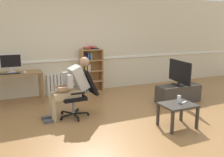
{
  "coord_description": "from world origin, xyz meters",
  "views": [
    {
      "loc": [
        -1.94,
        -3.83,
        1.81
      ],
      "look_at": [
        0.15,
        0.85,
        0.7
      ],
      "focal_mm": 38.15,
      "sensor_mm": 36.0,
      "label": 1
    }
  ],
  "objects_px": {
    "computer_desk": "(12,77)",
    "computer_mouse": "(25,72)",
    "person_seated": "(71,86)",
    "drinking_glass": "(179,99)",
    "radiator": "(61,84)",
    "spare_remote": "(184,102)",
    "keyboard": "(10,74)",
    "coffee_table": "(178,108)",
    "tv_screen": "(179,72)",
    "tv_stand": "(178,93)",
    "office_chair": "(80,91)",
    "bookshelf": "(90,70)",
    "imac_monitor": "(11,62)"
  },
  "relations": [
    {
      "from": "bookshelf",
      "to": "office_chair",
      "type": "relative_size",
      "value": 1.33
    },
    {
      "from": "person_seated",
      "to": "tv_stand",
      "type": "relative_size",
      "value": 1.11
    },
    {
      "from": "radiator",
      "to": "imac_monitor",
      "type": "bearing_deg",
      "value": -165.5
    },
    {
      "from": "tv_stand",
      "to": "coffee_table",
      "type": "distance_m",
      "value": 1.57
    },
    {
      "from": "office_chair",
      "to": "tv_stand",
      "type": "xyz_separation_m",
      "value": [
        2.46,
        -0.09,
        -0.31
      ]
    },
    {
      "from": "tv_screen",
      "to": "imac_monitor",
      "type": "bearing_deg",
      "value": 75.22
    },
    {
      "from": "radiator",
      "to": "person_seated",
      "type": "height_order",
      "value": "person_seated"
    },
    {
      "from": "person_seated",
      "to": "coffee_table",
      "type": "height_order",
      "value": "person_seated"
    },
    {
      "from": "computer_desk",
      "to": "drinking_glass",
      "type": "distance_m",
      "value": 3.83
    },
    {
      "from": "tv_screen",
      "to": "coffee_table",
      "type": "height_order",
      "value": "tv_screen"
    },
    {
      "from": "keyboard",
      "to": "coffee_table",
      "type": "distance_m",
      "value": 3.77
    },
    {
      "from": "bookshelf",
      "to": "person_seated",
      "type": "height_order",
      "value": "bookshelf"
    },
    {
      "from": "tv_stand",
      "to": "imac_monitor",
      "type": "bearing_deg",
      "value": 156.86
    },
    {
      "from": "tv_screen",
      "to": "computer_mouse",
      "type": "bearing_deg",
      "value": 76.34
    },
    {
      "from": "computer_desk",
      "to": "computer_mouse",
      "type": "relative_size",
      "value": 13.89
    },
    {
      "from": "office_chair",
      "to": "coffee_table",
      "type": "height_order",
      "value": "office_chair"
    },
    {
      "from": "computer_desk",
      "to": "computer_mouse",
      "type": "bearing_deg",
      "value": -22.22
    },
    {
      "from": "radiator",
      "to": "spare_remote",
      "type": "xyz_separation_m",
      "value": [
        1.63,
        -3.08,
        0.17
      ]
    },
    {
      "from": "radiator",
      "to": "person_seated",
      "type": "bearing_deg",
      "value": -94.94
    },
    {
      "from": "computer_mouse",
      "to": "bookshelf",
      "type": "height_order",
      "value": "bookshelf"
    },
    {
      "from": "computer_desk",
      "to": "tv_screen",
      "type": "xyz_separation_m",
      "value": [
        3.71,
        -1.5,
        0.1
      ]
    },
    {
      "from": "computer_desk",
      "to": "radiator",
      "type": "height_order",
      "value": "computer_desk"
    },
    {
      "from": "computer_desk",
      "to": "tv_stand",
      "type": "relative_size",
      "value": 1.27
    },
    {
      "from": "keyboard",
      "to": "tv_screen",
      "type": "xyz_separation_m",
      "value": [
        3.74,
        -1.36,
        -0.02
      ]
    },
    {
      "from": "computer_mouse",
      "to": "keyboard",
      "type": "bearing_deg",
      "value": -176.44
    },
    {
      "from": "bookshelf",
      "to": "office_chair",
      "type": "distance_m",
      "value": 1.88
    },
    {
      "from": "radiator",
      "to": "spare_remote",
      "type": "relative_size",
      "value": 4.79
    },
    {
      "from": "computer_desk",
      "to": "coffee_table",
      "type": "bearing_deg",
      "value": -44.94
    },
    {
      "from": "drinking_glass",
      "to": "spare_remote",
      "type": "distance_m",
      "value": 0.11
    },
    {
      "from": "bookshelf",
      "to": "tv_stand",
      "type": "xyz_separation_m",
      "value": [
        1.66,
        -1.79,
        -0.4
      ]
    },
    {
      "from": "computer_desk",
      "to": "office_chair",
      "type": "distance_m",
      "value": 1.89
    },
    {
      "from": "computer_mouse",
      "to": "coffee_table",
      "type": "bearing_deg",
      "value": -46.93
    },
    {
      "from": "spare_remote",
      "to": "office_chair",
      "type": "bearing_deg",
      "value": 32.46
    },
    {
      "from": "person_seated",
      "to": "tv_screen",
      "type": "xyz_separation_m",
      "value": [
        2.64,
        -0.08,
        0.09
      ]
    },
    {
      "from": "keyboard",
      "to": "tv_stand",
      "type": "height_order",
      "value": "keyboard"
    },
    {
      "from": "radiator",
      "to": "tv_stand",
      "type": "bearing_deg",
      "value": -37.28
    },
    {
      "from": "person_seated",
      "to": "office_chair",
      "type": "bearing_deg",
      "value": 90.0
    },
    {
      "from": "person_seated",
      "to": "spare_remote",
      "type": "distance_m",
      "value": 2.2
    },
    {
      "from": "person_seated",
      "to": "drinking_glass",
      "type": "xyz_separation_m",
      "value": [
        1.71,
        -1.22,
        -0.14
      ]
    },
    {
      "from": "person_seated",
      "to": "keyboard",
      "type": "bearing_deg",
      "value": -142.29
    },
    {
      "from": "computer_desk",
      "to": "keyboard",
      "type": "xyz_separation_m",
      "value": [
        -0.03,
        -0.14,
        0.12
      ]
    },
    {
      "from": "office_chair",
      "to": "bookshelf",
      "type": "bearing_deg",
      "value": 151.91
    },
    {
      "from": "tv_stand",
      "to": "drinking_glass",
      "type": "distance_m",
      "value": 1.5
    },
    {
      "from": "radiator",
      "to": "person_seated",
      "type": "distance_m",
      "value": 1.85
    },
    {
      "from": "tv_stand",
      "to": "tv_screen",
      "type": "distance_m",
      "value": 0.53
    },
    {
      "from": "imac_monitor",
      "to": "computer_desk",
      "type": "bearing_deg",
      "value": -100.41
    },
    {
      "from": "imac_monitor",
      "to": "coffee_table",
      "type": "xyz_separation_m",
      "value": [
        2.69,
        -2.78,
        -0.64
      ]
    },
    {
      "from": "keyboard",
      "to": "tv_screen",
      "type": "height_order",
      "value": "tv_screen"
    },
    {
      "from": "computer_desk",
      "to": "spare_remote",
      "type": "xyz_separation_m",
      "value": [
        2.86,
        -2.69,
        -0.19
      ]
    },
    {
      "from": "tv_stand",
      "to": "computer_desk",
      "type": "bearing_deg",
      "value": 157.96
    }
  ]
}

